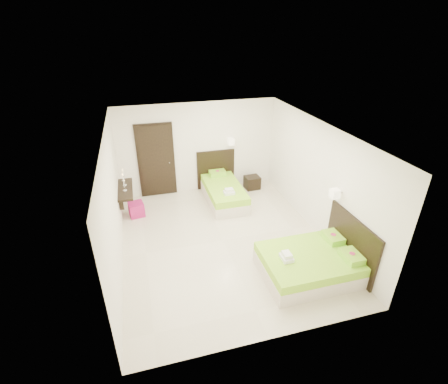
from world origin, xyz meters
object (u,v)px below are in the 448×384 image
object	(u,v)px
bed_single	(223,191)
ottoman	(136,209)
bed_double	(312,262)
nightstand	(252,182)

from	to	relation	value
bed_single	ottoman	xyz separation A→B (m)	(-2.39, -0.22, -0.10)
bed_single	bed_double	distance (m)	3.53
bed_double	ottoman	distance (m)	4.59
nightstand	ottoman	distance (m)	3.50
bed_double	nightstand	world-z (taller)	bed_double
nightstand	ottoman	bearing A→B (deg)	-172.13
bed_single	ottoman	size ratio (longest dim) A/B	5.18
bed_double	ottoman	world-z (taller)	bed_double
bed_single	bed_double	size ratio (longest dim) A/B	1.03
bed_single	bed_double	xyz separation A→B (m)	(0.90, -3.42, -0.01)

